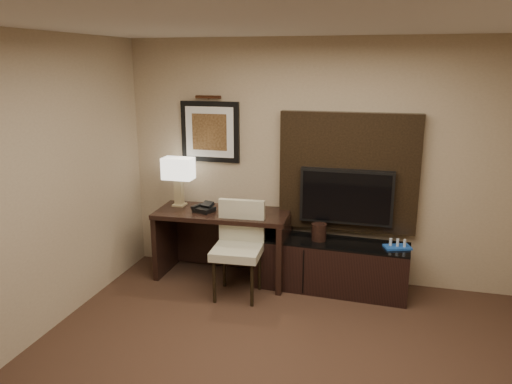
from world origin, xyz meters
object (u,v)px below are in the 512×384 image
(credenza, at_px, (331,266))
(table_lamp, at_px, (179,184))
(ice_bucket, at_px, (319,232))
(desk, at_px, (223,245))
(desk_chair, at_px, (237,250))
(minibar_tray, at_px, (398,244))
(desk_phone, at_px, (204,207))
(tv, at_px, (346,197))

(credenza, distance_m, table_lamp, 1.97)
(table_lamp, bearing_deg, credenza, -3.10)
(ice_bucket, bearing_deg, table_lamp, 176.99)
(credenza, xyz_separation_m, ice_bucket, (-0.15, 0.01, 0.37))
(desk, bearing_deg, desk_chair, -56.70)
(minibar_tray, bearing_deg, desk, 179.45)
(desk_phone, distance_m, minibar_tray, 2.13)
(desk_phone, bearing_deg, tv, 25.62)
(table_lamp, bearing_deg, desk_phone, -23.03)
(tv, bearing_deg, table_lamp, -177.24)
(desk, relative_size, minibar_tray, 5.57)
(tv, bearing_deg, desk_chair, -150.40)
(credenza, relative_size, desk_phone, 7.97)
(tv, xyz_separation_m, minibar_tray, (0.56, -0.21, -0.41))
(desk, bearing_deg, table_lamp, 167.40)
(credenza, distance_m, desk_chair, 1.06)
(desk_chair, xyz_separation_m, minibar_tray, (1.62, 0.39, 0.09))
(ice_bucket, bearing_deg, desk_chair, -152.13)
(table_lamp, bearing_deg, desk_chair, -30.57)
(desk_phone, bearing_deg, table_lamp, 173.52)
(minibar_tray, bearing_deg, tv, 159.71)
(credenza, bearing_deg, table_lamp, 179.33)
(table_lamp, relative_size, ice_bucket, 2.91)
(desk, distance_m, ice_bucket, 1.12)
(tv, xyz_separation_m, ice_bucket, (-0.26, -0.18, -0.37))
(desk_chair, height_order, table_lamp, table_lamp)
(ice_bucket, bearing_deg, minibar_tray, -2.02)
(table_lamp, height_order, desk_phone, table_lamp)
(table_lamp, height_order, ice_bucket, table_lamp)
(credenza, relative_size, ice_bucket, 8.89)
(desk, xyz_separation_m, desk_chair, (0.30, -0.41, 0.12))
(tv, bearing_deg, desk_phone, -170.93)
(ice_bucket, xyz_separation_m, minibar_tray, (0.82, -0.03, -0.04))
(ice_bucket, bearing_deg, tv, 34.55)
(desk_chair, bearing_deg, ice_bucket, 24.48)
(desk_chair, bearing_deg, desk, 122.64)
(credenza, height_order, desk_phone, desk_phone)
(desk_phone, relative_size, ice_bucket, 1.12)
(credenza, xyz_separation_m, tv, (0.11, 0.19, 0.74))
(credenza, xyz_separation_m, table_lamp, (-1.80, 0.10, 0.79))
(desk_phone, xyz_separation_m, minibar_tray, (2.11, 0.04, -0.24))
(desk_chair, xyz_separation_m, desk_phone, (-0.49, 0.35, 0.33))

